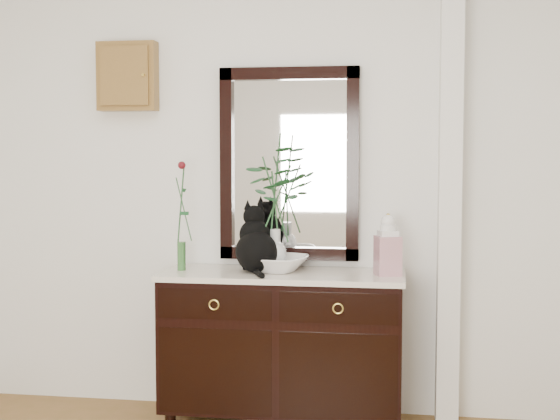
% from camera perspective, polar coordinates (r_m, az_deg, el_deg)
% --- Properties ---
extents(wall_back, '(3.60, 0.04, 2.70)m').
position_cam_1_polar(wall_back, '(4.50, -0.57, 2.24)').
color(wall_back, white).
rests_on(wall_back, ground).
extents(pilaster, '(0.12, 0.20, 2.70)m').
position_cam_1_polar(pilaster, '(4.37, 12.31, 2.08)').
color(pilaster, white).
rests_on(pilaster, ground).
extents(sideboard, '(1.33, 0.52, 0.82)m').
position_cam_1_polar(sideboard, '(4.36, 0.21, -9.47)').
color(sideboard, black).
rests_on(sideboard, ground).
extents(wall_mirror, '(0.80, 0.06, 1.10)m').
position_cam_1_polar(wall_mirror, '(4.47, 0.67, 3.38)').
color(wall_mirror, black).
rests_on(wall_mirror, wall_back).
extents(key_cabinet, '(0.35, 0.10, 0.40)m').
position_cam_1_polar(key_cabinet, '(4.70, -11.09, 9.56)').
color(key_cabinet, brown).
rests_on(key_cabinet, wall_back).
extents(cat, '(0.36, 0.40, 0.37)m').
position_cam_1_polar(cat, '(4.28, -1.73, -2.08)').
color(cat, black).
rests_on(cat, sideboard).
extents(lotus_bowl, '(0.41, 0.41, 0.09)m').
position_cam_1_polar(lotus_bowl, '(4.31, -0.35, -3.94)').
color(lotus_bowl, white).
rests_on(lotus_bowl, sideboard).
extents(vase_branches, '(0.37, 0.37, 0.75)m').
position_cam_1_polar(vase_branches, '(4.28, -0.35, 0.75)').
color(vase_branches, silver).
rests_on(vase_branches, lotus_bowl).
extents(bud_vase_rose, '(0.10, 0.10, 0.62)m').
position_cam_1_polar(bud_vase_rose, '(4.36, -7.24, -0.37)').
color(bud_vase_rose, '#376C33').
rests_on(bud_vase_rose, sideboard).
extents(ginger_jar, '(0.16, 0.16, 0.34)m').
position_cam_1_polar(ginger_jar, '(4.20, 7.89, -2.48)').
color(ginger_jar, white).
rests_on(ginger_jar, sideboard).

